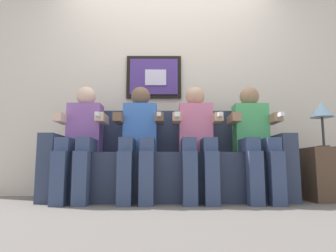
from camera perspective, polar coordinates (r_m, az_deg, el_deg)
The scene contains 10 objects.
ground_plane at distance 2.67m, azimuth 0.02°, elevation -14.62°, with size 6.13×6.13×0.00m, color #66605B.
back_wall_assembly at distance 3.55m, azimuth -0.13°, elevation 8.31°, with size 4.72×0.10×2.60m.
couch at distance 2.98m, azimuth -0.02°, elevation -7.88°, with size 2.32×0.58×0.90m.
person_leftmost at distance 2.93m, azimuth -16.11°, elevation -1.84°, with size 0.46×0.56×1.11m.
person_left_center at distance 2.83m, azimuth -5.49°, elevation -1.92°, with size 0.46×0.56×1.11m.
person_right_center at distance 2.84m, azimuth 5.48°, elevation -1.91°, with size 0.46×0.56×1.11m.
person_rightmost at distance 2.94m, azimuth 16.06°, elevation -1.86°, with size 0.46×0.56×1.11m.
side_table_right at distance 3.25m, azimuth 27.93°, elevation -8.08°, with size 0.40×0.40×0.50m.
table_lamp at distance 3.31m, azimuth 27.10°, elevation 2.48°, with size 0.22×0.22×0.46m.
spare_remote_on_table at distance 3.27m, azimuth 28.20°, elevation -3.48°, with size 0.04×0.13×0.02m, color white.
Camera 1 is at (-0.02, -2.65, 0.32)m, focal length 32.16 mm.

